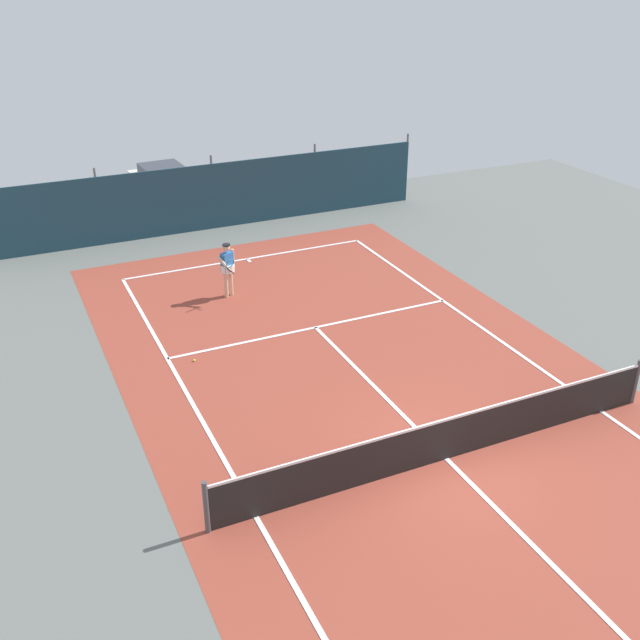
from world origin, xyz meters
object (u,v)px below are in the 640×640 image
tennis_player (228,266)px  tennis_ball_near_player (194,360)px  parked_car (165,187)px  tennis_net (448,438)px

tennis_player → tennis_ball_near_player: size_ratio=24.85×
tennis_player → parked_car: bearing=-117.6°
tennis_net → tennis_ball_near_player: (-3.53, 5.99, -0.48)m
tennis_ball_near_player → parked_car: (2.47, 12.43, 0.81)m
tennis_player → tennis_net: bearing=73.9°
tennis_ball_near_player → tennis_net: bearing=-59.5°
tennis_player → tennis_ball_near_player: (-2.05, -3.36, -0.93)m
tennis_ball_near_player → tennis_player: bearing=58.6°
tennis_net → parked_car: size_ratio=2.35×
tennis_player → parked_car: (0.41, 9.07, -0.12)m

